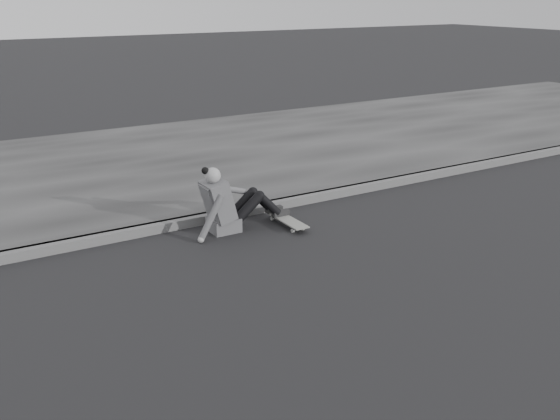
# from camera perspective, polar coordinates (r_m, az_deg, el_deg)

# --- Properties ---
(ground) EXTENTS (80.00, 80.00, 0.00)m
(ground) POSITION_cam_1_polar(r_m,az_deg,el_deg) (8.27, 21.08, -2.58)
(ground) COLOR black
(ground) RESTS_ON ground
(curb) EXTENTS (24.00, 0.16, 0.12)m
(curb) POSITION_cam_1_polar(r_m,az_deg,el_deg) (9.92, 9.53, 2.40)
(curb) COLOR #535353
(curb) RESTS_ON ground
(sidewalk) EXTENTS (24.00, 6.00, 0.12)m
(sidewalk) POSITION_cam_1_polar(r_m,az_deg,el_deg) (12.29, 0.39, 5.94)
(sidewalk) COLOR #333333
(sidewalk) RESTS_ON ground
(skateboard) EXTENTS (0.20, 0.78, 0.09)m
(skateboard) POSITION_cam_1_polar(r_m,az_deg,el_deg) (8.18, 0.65, -0.95)
(skateboard) COLOR #9A9B96
(skateboard) RESTS_ON ground
(seated_woman) EXTENTS (1.38, 0.46, 0.88)m
(seated_woman) POSITION_cam_1_polar(r_m,az_deg,el_deg) (7.95, -4.79, 0.59)
(seated_woman) COLOR #505053
(seated_woman) RESTS_ON ground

